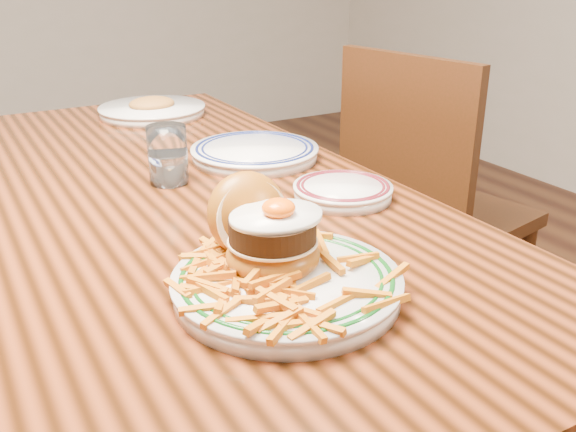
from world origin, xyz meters
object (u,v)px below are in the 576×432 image
chair_right (427,205)px  side_plate (343,190)px  main_plate (280,263)px  table (163,237)px

chair_right → side_plate: (-0.55, -0.37, 0.27)m
main_plate → side_plate: (0.26, 0.24, -0.02)m
chair_right → main_plate: chair_right is taller
chair_right → table: bearing=1.4°
side_plate → table: bearing=153.1°
main_plate → side_plate: size_ratio=1.70×
table → side_plate: bearing=-33.6°
table → side_plate: (0.28, -0.19, 0.10)m
table → main_plate: 0.45m
chair_right → side_plate: chair_right is taller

